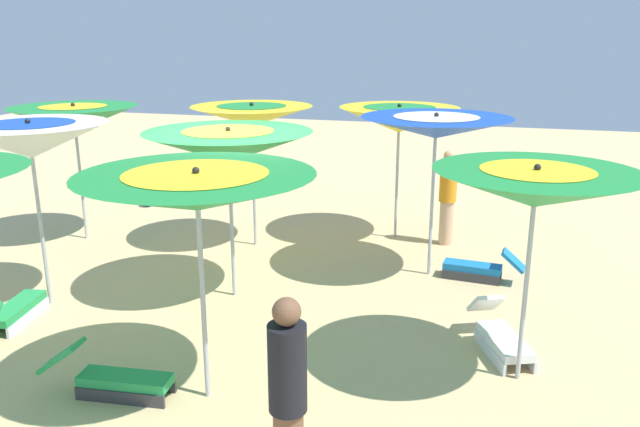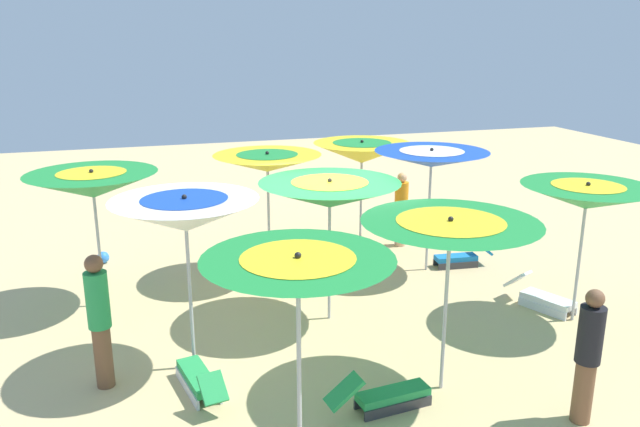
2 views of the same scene
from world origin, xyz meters
TOP-DOWN VIEW (x-y plane):
  - ground at (0.00, 0.00)m, footprint 36.40×36.40m
  - beach_umbrella_0 at (-1.59, -3.57)m, footprint 2.16×2.16m
  - beach_umbrella_1 at (1.04, -2.29)m, footprint 1.99×1.99m
  - beach_umbrella_3 at (-2.09, -0.48)m, footprint 2.04×2.04m
  - beach_umbrella_4 at (0.07, 0.05)m, footprint 2.27×2.27m
  - beach_umbrella_5 at (2.57, 0.83)m, footprint 2.26×2.26m
  - beach_umbrella_6 at (-3.17, 1.82)m, footprint 2.09×2.09m
  - beach_umbrella_7 at (-1.51, 2.62)m, footprint 2.20×2.20m
  - beach_umbrella_8 at (1.33, 3.91)m, footprint 2.06×2.06m
  - lounger_0 at (-1.48, 3.36)m, footprint 0.42×1.21m
  - lounger_1 at (0.77, 3.72)m, footprint 1.29×0.83m
  - lounger_2 at (1.73, -2.29)m, footprint 1.35×0.57m
  - lounger_3 at (2.82, -0.09)m, footprint 0.45×1.42m
  - beachgoer_0 at (3.75, 2.11)m, footprint 0.30×0.30m
  - beachgoer_2 at (-3.05, 2.73)m, footprint 0.30×0.30m
  - beach_ball at (-3.82, -3.64)m, footprint 0.24×0.24m

SIDE VIEW (x-z plane):
  - ground at x=0.00m, z-range -0.04..0.00m
  - beach_ball at x=-3.82m, z-range 0.00..0.24m
  - lounger_2 at x=1.73m, z-range -0.07..0.45m
  - lounger_0 at x=-1.48m, z-range -0.07..0.45m
  - lounger_3 at x=2.82m, z-range -0.09..0.48m
  - lounger_1 at x=0.77m, z-range -0.08..0.48m
  - beachgoer_2 at x=-3.05m, z-range 0.04..1.72m
  - beachgoer_0 at x=3.75m, z-range 0.04..1.78m
  - beach_umbrella_8 at x=1.33m, z-range 0.94..3.31m
  - beach_umbrella_4 at x=0.07m, z-range 0.94..3.35m
  - beach_umbrella_6 at x=-3.17m, z-range 0.94..3.37m
  - beach_umbrella_5 at x=2.57m, z-range 0.97..3.38m
  - beach_umbrella_0 at x=-1.59m, z-range 0.96..3.40m
  - beach_umbrella_3 at x=-2.09m, z-range 1.03..3.52m
  - beach_umbrella_1 at x=1.04m, z-range 1.00..3.55m
  - beach_umbrella_7 at x=-1.51m, z-range 1.03..3.53m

